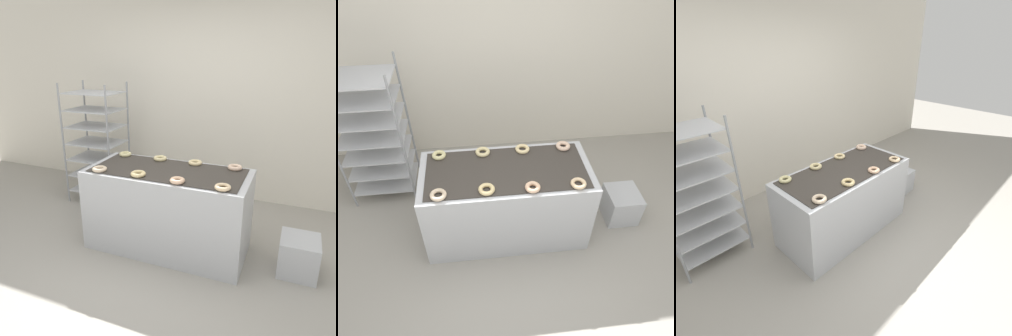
{
  "view_description": "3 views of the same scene",
  "coord_description": "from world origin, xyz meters",
  "views": [
    {
      "loc": [
        1.11,
        -2.13,
        1.88
      ],
      "look_at": [
        0.0,
        0.61,
        0.85
      ],
      "focal_mm": 35.0,
      "sensor_mm": 36.0,
      "label": 1
    },
    {
      "loc": [
        -0.25,
        -1.59,
        2.8
      ],
      "look_at": [
        0.0,
        0.61,
        0.85
      ],
      "focal_mm": 35.0,
      "sensor_mm": 36.0,
      "label": 2
    },
    {
      "loc": [
        -1.86,
        -1.21,
        2.2
      ],
      "look_at": [
        0.0,
        0.61,
        0.85
      ],
      "focal_mm": 28.0,
      "sensor_mm": 36.0,
      "label": 3
    }
  ],
  "objects": [
    {
      "name": "donut_near_midleft",
      "position": [
        -0.19,
        0.36,
        0.85
      ],
      "size": [
        0.14,
        0.14,
        0.04
      ],
      "primitive_type": "torus",
      "color": "beige",
      "rests_on": "fryer_machine"
    },
    {
      "name": "glaze_bin",
      "position": [
        1.25,
        0.65,
        0.17
      ],
      "size": [
        0.34,
        0.36,
        0.34
      ],
      "color": "#B7BABF",
      "rests_on": "ground_plane"
    },
    {
      "name": "donut_far_left",
      "position": [
        -0.61,
        0.86,
        0.85
      ],
      "size": [
        0.13,
        0.13,
        0.04
      ],
      "primitive_type": "torus",
      "color": "beige",
      "rests_on": "fryer_machine"
    },
    {
      "name": "donut_near_left",
      "position": [
        -0.59,
        0.34,
        0.85
      ],
      "size": [
        0.14,
        0.14,
        0.04
      ],
      "primitive_type": "torus",
      "color": "beige",
      "rests_on": "fryer_machine"
    },
    {
      "name": "baking_rack_cart",
      "position": [
        -1.32,
        1.37,
        0.79
      ],
      "size": [
        0.69,
        0.53,
        1.56
      ],
      "color": "gray",
      "rests_on": "ground_plane"
    },
    {
      "name": "fryer_machine",
      "position": [
        0.0,
        0.61,
        0.42
      ],
      "size": [
        1.57,
        0.72,
        0.83
      ],
      "color": "#B7BABF",
      "rests_on": "ground_plane"
    },
    {
      "name": "donut_near_midright",
      "position": [
        0.2,
        0.34,
        0.85
      ],
      "size": [
        0.13,
        0.13,
        0.04
      ],
      "primitive_type": "torus",
      "color": "beige",
      "rests_on": "fryer_machine"
    },
    {
      "name": "donut_far_midleft",
      "position": [
        -0.19,
        0.87,
        0.85
      ],
      "size": [
        0.14,
        0.14,
        0.04
      ],
      "primitive_type": "torus",
      "color": "beige",
      "rests_on": "fryer_machine"
    },
    {
      "name": "wall_back",
      "position": [
        0.0,
        2.12,
        1.4
      ],
      "size": [
        8.0,
        0.05,
        2.8
      ],
      "color": "silver",
      "rests_on": "ground_plane"
    },
    {
      "name": "donut_far_right",
      "position": [
        0.59,
        0.87,
        0.85
      ],
      "size": [
        0.14,
        0.14,
        0.04
      ],
      "primitive_type": "torus",
      "color": "beige",
      "rests_on": "fryer_machine"
    },
    {
      "name": "donut_far_midright",
      "position": [
        0.19,
        0.87,
        0.85
      ],
      "size": [
        0.14,
        0.14,
        0.04
      ],
      "primitive_type": "torus",
      "color": "beige",
      "rests_on": "fryer_machine"
    },
    {
      "name": "ground_plane",
      "position": [
        0.0,
        0.0,
        0.0
      ],
      "size": [
        14.0,
        14.0,
        0.0
      ],
      "primitive_type": "plane",
      "color": "#9E998E"
    },
    {
      "name": "donut_near_right",
      "position": [
        0.59,
        0.34,
        0.85
      ],
      "size": [
        0.14,
        0.14,
        0.03
      ],
      "primitive_type": "torus",
      "color": "beige",
      "rests_on": "fryer_machine"
    }
  ]
}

